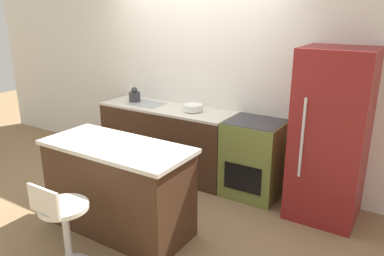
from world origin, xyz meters
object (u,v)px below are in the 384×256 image
Objects in this scene: refrigerator at (330,136)px; kettle at (135,96)px; stool_chair at (63,226)px; mixing_bowl at (193,108)px; oven_range at (253,158)px.

refrigerator is 8.86× the size of kettle.
kettle is at bearing 178.97° from refrigerator.
mixing_bowl is at bearing 92.23° from stool_chair.
mixing_bowl reaches higher than oven_range.
oven_range is at bearing -0.34° from kettle.
kettle is at bearing -180.00° from mixing_bowl.
refrigerator reaches higher than mixing_bowl.
kettle is (-1.03, 2.15, 0.56)m from stool_chair.
mixing_bowl is (-0.85, 0.01, 0.50)m from oven_range.
refrigerator is at bearing -1.03° from kettle.
stool_chair is (-1.60, -2.10, -0.46)m from refrigerator.
oven_range is at bearing 70.26° from stool_chair.
oven_range is 0.99m from mixing_bowl.
kettle is (-1.80, 0.01, 0.54)m from oven_range.
oven_range is 3.69× the size of mixing_bowl.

